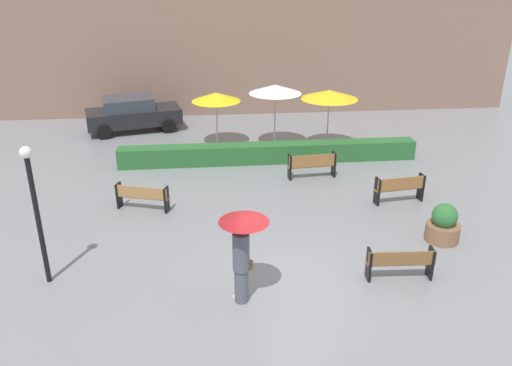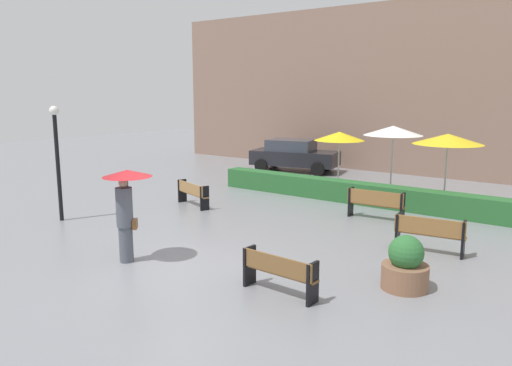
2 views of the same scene
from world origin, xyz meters
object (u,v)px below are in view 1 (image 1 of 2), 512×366
(planter_pot, at_px, (443,225))
(patio_umbrella_white, at_px, (275,89))
(patio_umbrella_yellow_far, at_px, (329,95))
(bench_back_row, at_px, (312,164))
(bench_far_left, at_px, (142,196))
(pedestrian_with_umbrella, at_px, (242,244))
(lamp_post, at_px, (35,201))
(bench_near_right, at_px, (400,262))
(parked_car, at_px, (132,113))
(bench_far_right, at_px, (400,187))
(patio_umbrella_yellow, at_px, (216,97))

(planter_pot, relative_size, patio_umbrella_white, 0.42)
(patio_umbrella_yellow_far, bearing_deg, bench_back_row, -112.29)
(bench_far_left, height_order, pedestrian_with_umbrella, pedestrian_with_umbrella)
(lamp_post, relative_size, patio_umbrella_yellow_far, 1.39)
(bench_back_row, relative_size, lamp_post, 0.51)
(bench_near_right, relative_size, parked_car, 0.37)
(lamp_post, bearing_deg, patio_umbrella_white, 53.94)
(bench_far_left, bearing_deg, planter_pot, -18.08)
(pedestrian_with_umbrella, bearing_deg, lamp_post, 165.21)
(bench_back_row, xyz_separation_m, lamp_post, (-7.69, -5.86, 1.63))
(bench_far_right, distance_m, patio_umbrella_yellow_far, 5.70)
(lamp_post, xyz_separation_m, patio_umbrella_yellow, (4.41, 9.72, -0.05))
(bench_back_row, bearing_deg, patio_umbrella_white, 104.58)
(bench_far_left, xyz_separation_m, pedestrian_with_umbrella, (2.78, -5.03, 0.98))
(pedestrian_with_umbrella, bearing_deg, patio_umbrella_white, 78.63)
(patio_umbrella_yellow_far, bearing_deg, lamp_post, -135.28)
(bench_near_right, distance_m, patio_umbrella_white, 10.42)
(pedestrian_with_umbrella, relative_size, patio_umbrella_white, 0.81)
(bench_back_row, distance_m, patio_umbrella_yellow_far, 3.66)
(bench_back_row, xyz_separation_m, patio_umbrella_yellow_far, (1.21, 2.95, 1.80))
(patio_umbrella_yellow, distance_m, patio_umbrella_white, 2.44)
(pedestrian_with_umbrella, bearing_deg, planter_pot, 21.32)
(lamp_post, relative_size, parked_car, 0.78)
(bench_far_right, bearing_deg, pedestrian_with_umbrella, -138.69)
(parked_car, bearing_deg, bench_near_right, -58.77)
(bench_far_left, height_order, patio_umbrella_yellow_far, patio_umbrella_yellow_far)
(bench_far_left, bearing_deg, lamp_post, -116.40)
(pedestrian_with_umbrella, height_order, patio_umbrella_yellow, patio_umbrella_yellow)
(bench_near_right, distance_m, patio_umbrella_yellow_far, 9.75)
(patio_umbrella_white, height_order, parked_car, patio_umbrella_white)
(planter_pot, distance_m, patio_umbrella_yellow_far, 8.17)
(bench_back_row, relative_size, planter_pot, 1.61)
(bench_far_left, height_order, patio_umbrella_yellow, patio_umbrella_yellow)
(lamp_post, bearing_deg, planter_pot, 5.55)
(planter_pot, relative_size, patio_umbrella_yellow_far, 0.44)
(planter_pot, xyz_separation_m, lamp_post, (-10.42, -1.01, 1.70))
(pedestrian_with_umbrella, height_order, planter_pot, pedestrian_with_umbrella)
(bench_near_right, height_order, planter_pot, planter_pot)
(planter_pot, bearing_deg, bench_far_right, 97.43)
(patio_umbrella_yellow_far, distance_m, parked_car, 9.14)
(lamp_post, xyz_separation_m, patio_umbrella_white, (6.79, 9.33, 0.31))
(bench_far_left, bearing_deg, parked_car, 98.48)
(bench_far_right, height_order, planter_pot, planter_pot)
(patio_umbrella_yellow, distance_m, patio_umbrella_yellow_far, 4.59)
(bench_back_row, height_order, patio_umbrella_yellow, patio_umbrella_yellow)
(bench_far_right, distance_m, parked_car, 12.94)
(pedestrian_with_umbrella, distance_m, patio_umbrella_yellow, 10.98)
(bench_far_left, distance_m, patio_umbrella_yellow, 6.64)
(bench_near_right, height_order, patio_umbrella_white, patio_umbrella_white)
(patio_umbrella_white, bearing_deg, planter_pot, -66.42)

